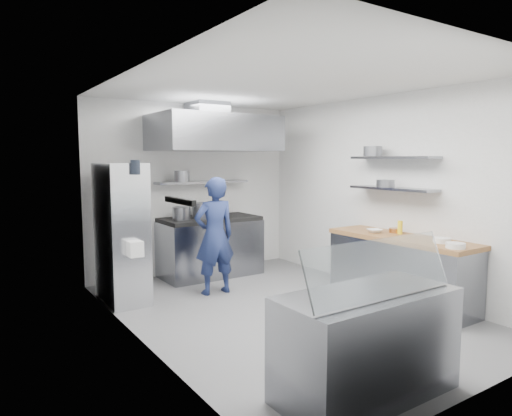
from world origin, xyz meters
TOP-DOWN VIEW (x-y plane):
  - floor at (0.00, 0.00)m, footprint 5.00×5.00m
  - ceiling at (0.00, 0.00)m, footprint 5.00×5.00m
  - wall_back at (0.00, 2.50)m, footprint 3.60×2.80m
  - wall_front at (0.00, -2.50)m, footprint 3.60×2.80m
  - wall_left at (-1.80, 0.00)m, footprint 2.80×5.00m
  - wall_right at (1.80, 0.00)m, footprint 2.80×5.00m
  - gas_range at (0.10, 2.10)m, footprint 1.60×0.80m
  - cooktop at (0.10, 2.10)m, footprint 1.57×0.78m
  - stock_pot_left at (-0.41, 2.09)m, footprint 0.28×0.28m
  - stock_pot_mid at (-0.02, 2.08)m, footprint 0.37×0.37m
  - stock_pot_right at (0.44, 2.35)m, footprint 0.28×0.28m
  - over_range_shelf at (0.10, 2.34)m, footprint 1.60×0.30m
  - shelf_pot_a at (-0.35, 2.16)m, footprint 0.24×0.24m
  - extractor_hood at (0.10, 1.93)m, footprint 1.90×1.15m
  - hood_duct at (0.10, 2.15)m, footprint 0.55×0.55m
  - red_firebox at (-1.25, 2.44)m, footprint 0.22×0.10m
  - chef at (-0.33, 1.16)m, footprint 0.62×0.43m
  - wire_rack at (-1.53, 1.53)m, footprint 0.50×0.90m
  - rack_bin_a at (-1.53, 1.01)m, footprint 0.17×0.21m
  - rack_bin_b at (-1.53, 1.26)m, footprint 0.15×0.19m
  - rack_jar at (-1.48, 1.05)m, footprint 0.12×0.12m
  - knife_strip at (-1.78, -0.90)m, footprint 0.04×0.55m
  - prep_counter_base at (1.48, -0.60)m, footprint 0.62×2.00m
  - prep_counter_top at (1.48, -0.60)m, footprint 0.65×2.04m
  - plate_stack_a at (1.32, -1.47)m, footprint 0.21×0.21m
  - plate_stack_b at (1.50, -1.18)m, footprint 0.21×0.21m
  - copper_pan at (1.64, -0.37)m, footprint 0.16×0.16m
  - squeeze_bottle at (1.59, -0.49)m, footprint 0.07×0.07m
  - mixing_bowl at (1.41, -0.21)m, footprint 0.25×0.25m
  - wall_shelf_lower at (1.64, -0.30)m, footprint 0.30×1.30m
  - wall_shelf_upper at (1.64, -0.30)m, footprint 0.30×1.30m
  - shelf_pot_c at (1.55, -0.26)m, footprint 0.24×0.24m
  - shelf_pot_d at (1.59, 0.02)m, footprint 0.26×0.26m
  - display_case at (-0.67, -2.00)m, footprint 1.50×0.70m
  - display_glass at (-0.67, -2.12)m, footprint 1.47×0.19m

SIDE VIEW (x-z plane):
  - floor at x=0.00m, z-range 0.00..0.00m
  - prep_counter_base at x=1.48m, z-range 0.00..0.84m
  - display_case at x=-0.67m, z-range 0.00..0.85m
  - gas_range at x=0.10m, z-range 0.00..0.90m
  - rack_bin_a at x=-1.53m, z-range 0.70..0.90m
  - chef at x=-0.33m, z-range 0.00..1.65m
  - prep_counter_top at x=1.48m, z-range 0.84..0.90m
  - mixing_bowl at x=1.41m, z-range 0.90..0.95m
  - wire_rack at x=-1.53m, z-range 0.00..1.85m
  - cooktop at x=0.10m, z-range 0.90..0.96m
  - plate_stack_a at x=1.32m, z-range 0.90..0.96m
  - plate_stack_b at x=1.50m, z-range 0.90..0.96m
  - copper_pan at x=1.64m, z-range 0.90..0.96m
  - squeeze_bottle at x=1.59m, z-range 0.90..1.08m
  - stock_pot_right at x=0.44m, z-range 0.96..1.12m
  - stock_pot_left at x=-0.41m, z-range 0.96..1.16m
  - display_glass at x=-0.67m, z-range 0.86..1.28m
  - stock_pot_mid at x=-0.02m, z-range 0.96..1.20m
  - rack_bin_b at x=-1.53m, z-range 1.22..1.38m
  - wall_back at x=0.00m, z-range 1.39..1.41m
  - wall_front at x=0.00m, z-range 1.39..1.41m
  - wall_left at x=-1.80m, z-range 1.39..1.41m
  - wall_right at x=1.80m, z-range 1.39..1.41m
  - red_firebox at x=-1.25m, z-range 1.29..1.55m
  - wall_shelf_lower at x=1.64m, z-range 1.48..1.52m
  - over_range_shelf at x=0.10m, z-range 1.50..1.54m
  - knife_strip at x=-1.78m, z-range 1.53..1.57m
  - shelf_pot_c at x=1.55m, z-range 1.52..1.62m
  - shelf_pot_a at x=-0.35m, z-range 1.54..1.72m
  - rack_jar at x=-1.48m, z-range 1.71..1.89m
  - wall_shelf_upper at x=1.64m, z-range 1.90..1.94m
  - shelf_pot_d at x=1.59m, z-range 1.94..2.08m
  - extractor_hood at x=0.10m, z-range 2.02..2.57m
  - hood_duct at x=0.10m, z-range 2.56..2.80m
  - ceiling at x=0.00m, z-range 2.80..2.80m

